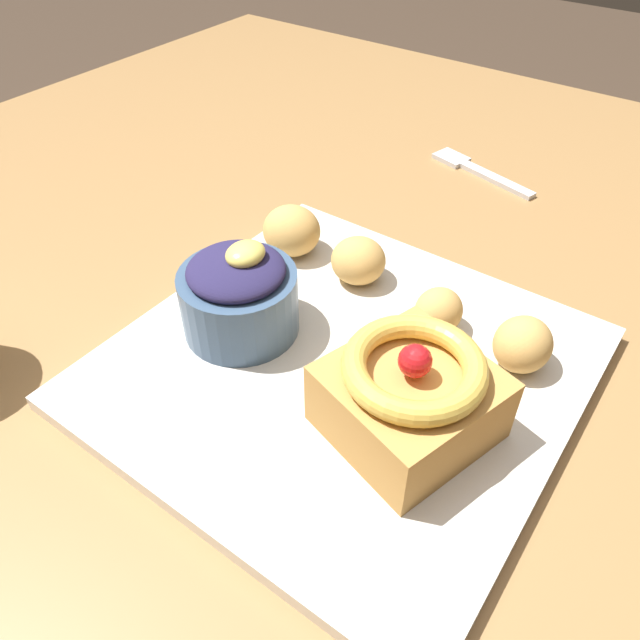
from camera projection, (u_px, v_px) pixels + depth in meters
ground_plane at (257, 640)px, 0.99m from camera, size 8.00×8.00×0.00m
dining_table at (211, 370)px, 0.57m from camera, size 1.23×0.96×0.73m
front_plate at (343, 367)px, 0.43m from camera, size 0.30×0.30×0.01m
cake_slice at (410, 394)px, 0.36m from camera, size 0.11×0.11×0.07m
berry_ramekin at (239, 295)px, 0.43m from camera, size 0.08×0.08×0.07m
fritter_front at (358, 260)px, 0.48m from camera, size 0.04×0.04×0.04m
fritter_middle at (439, 311)px, 0.44m from camera, size 0.04×0.03×0.03m
fritter_back at (523, 344)px, 0.41m from camera, size 0.04×0.04×0.04m
fritter_extra at (292, 231)px, 0.51m from camera, size 0.05×0.05×0.04m
fork at (476, 170)px, 0.65m from camera, size 0.05×0.13×0.00m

